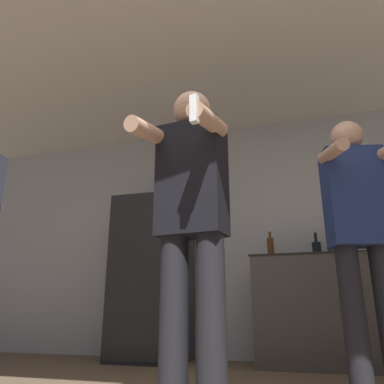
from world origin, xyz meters
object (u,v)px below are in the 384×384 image
at_px(bottle_brown_liquor, 342,242).
at_px(bottle_red_label, 271,247).
at_px(refrigerator, 152,276).
at_px(bottle_amber_bourbon, 317,248).
at_px(bottle_clear_vodka, 331,243).
at_px(bottle_green_wine, 361,241).
at_px(person_woman_foreground, 191,217).
at_px(person_man_side, 360,226).

relative_size(bottle_brown_liquor, bottle_red_label, 1.20).
bearing_deg(refrigerator, bottle_red_label, 4.82).
bearing_deg(bottle_amber_bourbon, bottle_brown_liquor, -0.00).
xyz_separation_m(bottle_red_label, bottle_clear_vodka, (0.57, 0.00, 0.01)).
bearing_deg(refrigerator, bottle_green_wine, 2.87).
distance_m(bottle_brown_liquor, person_woman_foreground, 2.15).
distance_m(refrigerator, bottle_clear_vodka, 1.81).
bearing_deg(bottle_green_wine, bottle_brown_liquor, 180.00).
bearing_deg(person_man_side, bottle_brown_liquor, 89.77).
xyz_separation_m(bottle_green_wine, bottle_clear_vodka, (-0.27, 0.00, -0.01)).
relative_size(bottle_green_wine, bottle_clear_vodka, 1.13).
bearing_deg(bottle_red_label, bottle_clear_vodka, 0.00).
bearing_deg(bottle_green_wine, person_man_side, -97.80).
height_order(bottle_brown_liquor, person_man_side, person_man_side).
distance_m(bottle_brown_liquor, bottle_red_label, 0.67).
height_order(refrigerator, bottle_clear_vodka, refrigerator).
xyz_separation_m(refrigerator, person_woman_foreground, (0.96, -1.83, 0.14)).
relative_size(refrigerator, bottle_brown_liquor, 4.66).
height_order(bottle_green_wine, person_woman_foreground, person_woman_foreground).
bearing_deg(refrigerator, bottle_clear_vodka, 3.29).
xyz_separation_m(refrigerator, bottle_red_label, (1.22, 0.10, 0.26)).
distance_m(bottle_green_wine, bottle_amber_bourbon, 0.40).
relative_size(bottle_clear_vodka, person_woman_foreground, 0.19).
bearing_deg(person_woman_foreground, person_man_side, 35.90).
relative_size(bottle_red_label, bottle_clear_vodka, 0.92).
xyz_separation_m(bottle_brown_liquor, person_woman_foreground, (-0.92, -1.93, -0.14)).
bearing_deg(bottle_amber_bourbon, bottle_green_wine, -0.00).
bearing_deg(bottle_clear_vodka, bottle_brown_liquor, -0.00).
height_order(refrigerator, person_woman_foreground, person_woman_foreground).
xyz_separation_m(refrigerator, bottle_clear_vodka, (1.79, 0.10, 0.27)).
xyz_separation_m(bottle_amber_bourbon, person_man_side, (0.23, -1.27, -0.06)).
distance_m(bottle_green_wine, person_man_side, 1.29).
height_order(bottle_red_label, bottle_green_wine, bottle_green_wine).
bearing_deg(bottle_clear_vodka, bottle_red_label, -180.00).
height_order(bottle_red_label, person_man_side, person_man_side).
height_order(bottle_amber_bourbon, bottle_clear_vodka, bottle_clear_vodka).
xyz_separation_m(bottle_amber_bourbon, person_woman_foreground, (-0.69, -1.93, -0.09)).
xyz_separation_m(refrigerator, bottle_amber_bourbon, (1.66, 0.10, 0.23)).
distance_m(bottle_brown_liquor, bottle_clear_vodka, 0.10).
bearing_deg(bottle_green_wine, bottle_clear_vodka, 180.00).
bearing_deg(person_woman_foreground, refrigerator, 117.73).
bearing_deg(bottle_red_label, bottle_brown_liquor, 0.00).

